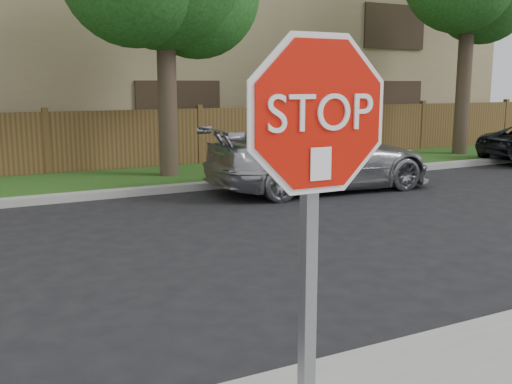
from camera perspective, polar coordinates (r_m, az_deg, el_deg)
ground at (r=4.93m, az=2.95°, el=-17.29°), size 90.00×90.00×0.00m
far_curb at (r=12.31m, az=-16.80°, el=-0.43°), size 70.00×0.30×0.15m
grass_strip at (r=13.91m, az=-18.12°, el=0.64°), size 70.00×3.00×0.12m
fence at (r=15.39m, az=-19.30°, el=4.24°), size 70.00×0.12×1.60m
apartment_building at (r=20.91m, az=-22.16°, el=13.03°), size 35.20×9.20×7.20m
stop_sign at (r=2.76m, az=5.63°, el=0.73°), size 1.01×0.13×2.55m
sedan_right at (r=12.94m, az=6.16°, el=3.39°), size 5.10×2.26×1.46m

